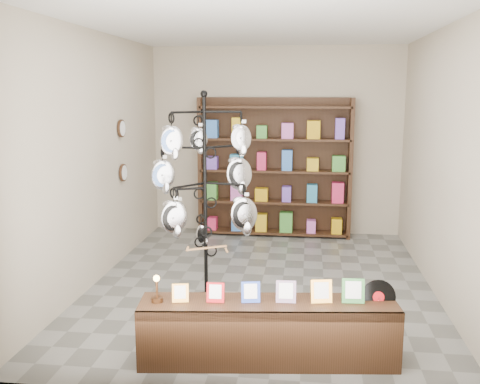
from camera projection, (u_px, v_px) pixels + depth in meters
The scene contains 6 objects.
ground at pixel (262, 283), 6.47m from camera, with size 5.00×5.00×0.00m, color slate.
room_envelope at pixel (263, 130), 6.13m from camera, with size 5.00×5.00×5.00m.
display_tree at pixel (205, 184), 5.65m from camera, with size 1.26×1.26×2.30m.
front_shelf at pixel (268, 331), 4.55m from camera, with size 2.21×0.69×0.77m.
back_shelving at pixel (275, 172), 8.52m from camera, with size 2.42×0.36×2.20m.
wall_clocks at pixel (122, 151), 7.22m from camera, with size 0.03×0.24×0.84m.
Camera 1 is at (0.52, -6.14, 2.28)m, focal length 40.00 mm.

